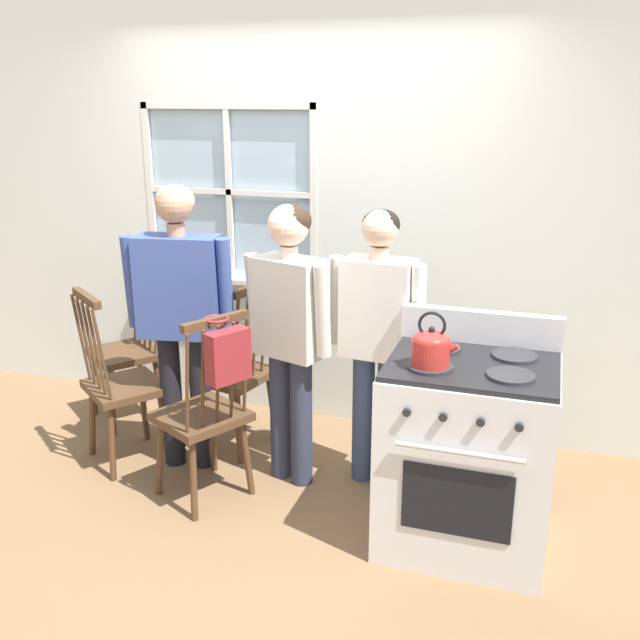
{
  "coord_description": "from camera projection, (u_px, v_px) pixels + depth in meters",
  "views": [
    {
      "loc": [
        1.43,
        -2.84,
        2.07
      ],
      "look_at": [
        0.37,
        0.39,
        1.0
      ],
      "focal_mm": 40.0,
      "sensor_mm": 36.0,
      "label": 1
    }
  ],
  "objects": [
    {
      "name": "handbag",
      "position": [
        227.0,
        355.0,
        3.45
      ],
      "size": [
        0.25,
        0.24,
        0.31
      ],
      "color": "maroon",
      "rests_on": "chair_by_window"
    },
    {
      "name": "kettle",
      "position": [
        431.0,
        347.0,
        3.11
      ],
      "size": [
        0.21,
        0.17,
        0.25
      ],
      "color": "red",
      "rests_on": "stove"
    },
    {
      "name": "chair_near_wall",
      "position": [
        121.0,
        387.0,
        4.11
      ],
      "size": [
        0.58,
        0.57,
        1.05
      ],
      "rotation": [
        0.0,
        0.0,
        2.49
      ],
      "color": "#4C331E",
      "rests_on": "ground_plane"
    },
    {
      "name": "person_teen_center",
      "position": [
        290.0,
        318.0,
        3.76
      ],
      "size": [
        0.54,
        0.31,
        1.55
      ],
      "rotation": [
        0.0,
        0.0,
        -0.31
      ],
      "color": "#2D3347",
      "rests_on": "ground_plane"
    },
    {
      "name": "potted_plant",
      "position": [
        200.0,
        262.0,
        4.73
      ],
      "size": [
        0.12,
        0.11,
        0.26
      ],
      "color": "#42474C",
      "rests_on": "wall_back"
    },
    {
      "name": "ground_plane",
      "position": [
        227.0,
        522.0,
        3.62
      ],
      "size": [
        16.0,
        16.0,
        0.0
      ],
      "primitive_type": "plane",
      "color": "brown"
    },
    {
      "name": "wall_back",
      "position": [
        318.0,
        217.0,
        4.48
      ],
      "size": [
        6.4,
        0.16,
        2.7
      ],
      "color": "silver",
      "rests_on": "ground_plane"
    },
    {
      "name": "chair_by_window",
      "position": [
        204.0,
        417.0,
        3.73
      ],
      "size": [
        0.55,
        0.56,
        1.05
      ],
      "rotation": [
        0.0,
        0.0,
        -2.07
      ],
      "color": "#4C331E",
      "rests_on": "ground_plane"
    },
    {
      "name": "stove",
      "position": [
        467.0,
        452.0,
        3.35
      ],
      "size": [
        0.77,
        0.68,
        1.08
      ],
      "color": "silver",
      "rests_on": "ground_plane"
    },
    {
      "name": "person_adult_right",
      "position": [
        377.0,
        326.0,
        3.75
      ],
      "size": [
        0.53,
        0.24,
        1.53
      ],
      "rotation": [
        0.0,
        0.0,
        -0.09
      ],
      "color": "#384766",
      "rests_on": "ground_plane"
    },
    {
      "name": "chair_near_stove",
      "position": [
        128.0,
        352.0,
        4.67
      ],
      "size": [
        0.58,
        0.57,
        1.05
      ],
      "rotation": [
        0.0,
        0.0,
        -0.65
      ],
      "color": "#4C331E",
      "rests_on": "ground_plane"
    },
    {
      "name": "person_elderly_left",
      "position": [
        180.0,
        301.0,
        3.91
      ],
      "size": [
        0.61,
        0.28,
        1.63
      ],
      "rotation": [
        0.0,
        0.0,
        0.17
      ],
      "color": "black",
      "rests_on": "ground_plane"
    },
    {
      "name": "chair_center_cluster",
      "position": [
        237.0,
        374.0,
        4.3
      ],
      "size": [
        0.49,
        0.5,
        1.05
      ],
      "rotation": [
        0.0,
        0.0,
        -1.8
      ],
      "color": "#4C331E",
      "rests_on": "ground_plane"
    }
  ]
}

